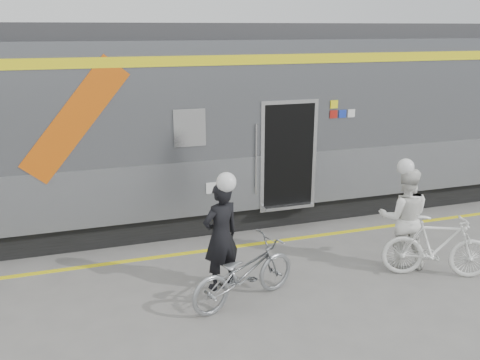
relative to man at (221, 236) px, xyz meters
name	(u,v)px	position (x,y,z in m)	size (l,w,h in m)	color
ground	(292,300)	(0.92, -0.74, -0.88)	(90.00, 90.00, 0.00)	slate
train	(165,125)	(-0.22, 3.46, 1.17)	(24.00, 3.17, 4.10)	black
safety_strip	(247,245)	(0.92, 1.41, -0.88)	(24.00, 0.12, 0.01)	yellow
man	(221,236)	(0.00, 0.00, 0.00)	(0.65, 0.42, 1.77)	black
bicycle_left	(244,273)	(0.20, -0.55, -0.40)	(0.65, 1.85, 0.97)	#929599
woman	(404,218)	(3.22, -0.20, 0.00)	(0.86, 0.67, 1.77)	white
bicycle_right	(437,246)	(3.52, -0.75, -0.35)	(0.50, 1.78, 1.07)	silver
helmet_man	(220,172)	(0.00, 0.00, 1.04)	(0.31, 0.31, 0.31)	white
helmet_woman	(409,160)	(3.22, -0.20, 1.02)	(0.28, 0.28, 0.28)	white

